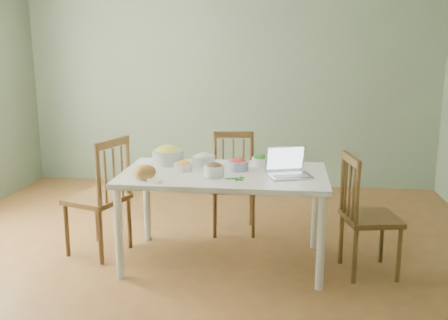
# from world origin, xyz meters

# --- Properties ---
(floor) EXTENTS (5.00, 5.00, 0.00)m
(floor) POSITION_xyz_m (0.00, 0.00, 0.00)
(floor) COLOR brown
(floor) RESTS_ON ground
(wall_back) EXTENTS (5.00, 0.00, 2.70)m
(wall_back) POSITION_xyz_m (0.00, 2.50, 1.35)
(wall_back) COLOR slate
(wall_back) RESTS_ON ground
(wall_front) EXTENTS (5.00, 0.00, 2.70)m
(wall_front) POSITION_xyz_m (0.00, -2.50, 1.35)
(wall_front) COLOR slate
(wall_front) RESTS_ON ground
(dining_table) EXTENTS (1.60, 0.90, 0.75)m
(dining_table) POSITION_xyz_m (0.22, 0.10, 0.37)
(dining_table) COLOR white
(dining_table) RESTS_ON floor
(chair_far) EXTENTS (0.45, 0.44, 0.92)m
(chair_far) POSITION_xyz_m (0.22, 0.81, 0.46)
(chair_far) COLOR #472D16
(chair_far) RESTS_ON floor
(chair_left) EXTENTS (0.54, 0.55, 0.99)m
(chair_left) POSITION_xyz_m (-0.86, 0.18, 0.50)
(chair_left) COLOR #472D16
(chair_left) RESTS_ON floor
(chair_right) EXTENTS (0.46, 0.48, 0.93)m
(chair_right) POSITION_xyz_m (1.35, 0.05, 0.46)
(chair_right) COLOR #472D16
(chair_right) RESTS_ON floor
(bread_boule) EXTENTS (0.17, 0.17, 0.11)m
(bread_boule) POSITION_xyz_m (-0.34, -0.17, 0.80)
(bread_boule) COLOR #BA9045
(bread_boule) RESTS_ON dining_table
(butter_stick) EXTENTS (0.12, 0.07, 0.03)m
(butter_stick) POSITION_xyz_m (-0.24, -0.28, 0.77)
(butter_stick) COLOR beige
(butter_stick) RESTS_ON dining_table
(bowl_squash) EXTENTS (0.26, 0.26, 0.15)m
(bowl_squash) POSITION_xyz_m (-0.28, 0.34, 0.83)
(bowl_squash) COLOR yellow
(bowl_squash) RESTS_ON dining_table
(bowl_carrot) EXTENTS (0.17, 0.17, 0.08)m
(bowl_carrot) POSITION_xyz_m (-0.11, 0.12, 0.79)
(bowl_carrot) COLOR orange
(bowl_carrot) RESTS_ON dining_table
(bowl_onion) EXTENTS (0.23, 0.23, 0.10)m
(bowl_onion) POSITION_xyz_m (0.03, 0.32, 0.80)
(bowl_onion) COLOR white
(bowl_onion) RESTS_ON dining_table
(bowl_mushroom) EXTENTS (0.18, 0.18, 0.10)m
(bowl_mushroom) POSITION_xyz_m (0.16, -0.03, 0.80)
(bowl_mushroom) COLOR #462317
(bowl_mushroom) RESTS_ON dining_table
(bowl_redpep) EXTENTS (0.17, 0.17, 0.10)m
(bowl_redpep) POSITION_xyz_m (0.32, 0.19, 0.80)
(bowl_redpep) COLOR red
(bowl_redpep) RESTS_ON dining_table
(bowl_broccoli) EXTENTS (0.16, 0.16, 0.09)m
(bowl_broccoli) POSITION_xyz_m (0.49, 0.36, 0.80)
(bowl_broccoli) COLOR #245D1B
(bowl_broccoli) RESTS_ON dining_table
(flatbread) EXTENTS (0.29, 0.29, 0.02)m
(flatbread) POSITION_xyz_m (0.51, 0.43, 0.76)
(flatbread) COLOR tan
(flatbread) RESTS_ON dining_table
(basil_bunch) EXTENTS (0.17, 0.17, 0.02)m
(basil_bunch) POSITION_xyz_m (0.33, -0.09, 0.76)
(basil_bunch) COLOR #227F25
(basil_bunch) RESTS_ON dining_table
(laptop) EXTENTS (0.38, 0.34, 0.22)m
(laptop) POSITION_xyz_m (0.73, 0.03, 0.86)
(laptop) COLOR silver
(laptop) RESTS_ON dining_table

